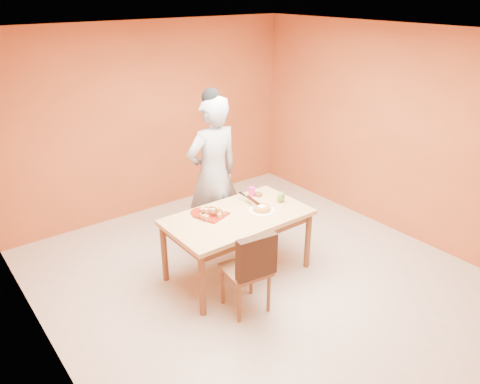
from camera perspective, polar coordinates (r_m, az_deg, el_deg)
floor at (r=5.47m, az=2.71°, el=-10.73°), size 5.00×5.00×0.00m
ceiling at (r=4.52m, az=3.41°, el=18.69°), size 5.00×5.00×0.00m
wall_back at (r=6.84m, az=-10.74°, el=8.61°), size 4.50×0.00×4.50m
wall_left at (r=3.91m, az=-23.24°, el=-4.97°), size 0.00×5.00×5.00m
wall_right at (r=6.45m, az=18.63°, el=6.85°), size 0.00×5.00×5.00m
dining_table at (r=5.26m, az=-0.29°, el=-3.76°), size 1.60×0.90×0.76m
dining_chair at (r=4.78m, az=0.83°, el=-9.29°), size 0.49×0.56×0.95m
pastry_pile at (r=5.19m, az=-3.52°, el=-2.26°), size 0.27×0.27×0.09m
person at (r=5.73m, az=-3.30°, el=2.11°), size 0.72×0.48×1.97m
pastry_platter at (r=5.21m, az=-3.50°, el=-2.79°), size 0.38×0.38×0.02m
red_dinner_plate at (r=5.28m, az=-4.86°, el=-2.47°), size 0.27×0.27×0.01m
white_cake_plate at (r=5.31m, az=2.67°, el=-2.28°), size 0.31×0.31×0.01m
sponge_cake at (r=5.30m, az=2.68°, el=-2.00°), size 0.21×0.21×0.05m
cake_server at (r=5.42m, az=1.55°, el=-1.02°), size 0.09×0.30×0.01m
egg_ornament at (r=5.52m, az=5.01°, el=-0.60°), size 0.11×0.10×0.13m
magenta_glass at (r=5.67m, az=1.45°, el=0.05°), size 0.09×0.09×0.11m
checker_tin at (r=5.69m, az=2.22°, el=-0.30°), size 0.10×0.10×0.03m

